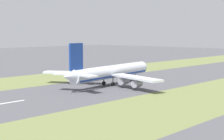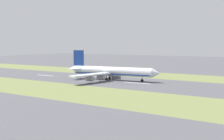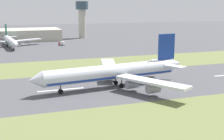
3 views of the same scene
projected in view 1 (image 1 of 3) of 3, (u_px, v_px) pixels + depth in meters
The scene contains 7 objects.
ground_plane at pixel (120, 85), 175.89m from camera, with size 800.00×800.00×0.00m, color #4C4C51.
grass_median_west at pixel (59, 77), 205.82m from camera, with size 40.00×600.00×0.01m, color olive.
grass_median_east at pixel (208, 96), 145.96m from camera, with size 40.00×600.00×0.01m, color olive.
centreline_dash_near at pixel (2, 104), 129.38m from camera, with size 1.20×18.00×0.01m, color silver.
centreline_dash_mid at pixel (85, 90), 158.98m from camera, with size 1.20×18.00×0.01m, color silver.
centreline_dash_far at pixel (143, 81), 188.58m from camera, with size 1.20×18.00×0.01m, color silver.
airplane_main_jet at pixel (110, 72), 173.47m from camera, with size 63.58×67.14×20.20m.
Camera 1 is at (113.55, -132.29, 24.66)m, focal length 60.00 mm.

